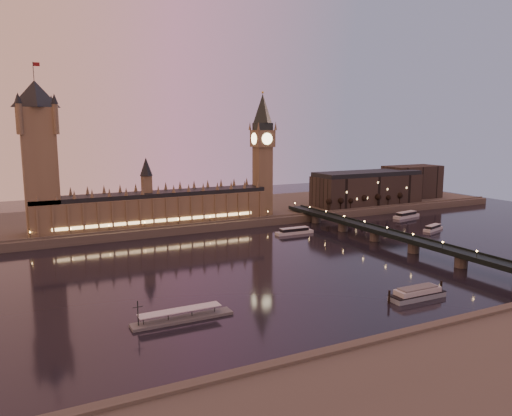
{
  "coord_description": "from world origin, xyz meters",
  "views": [
    {
      "loc": [
        -142.55,
        -254.4,
        81.88
      ],
      "look_at": [
        4.14,
        35.0,
        28.08
      ],
      "focal_mm": 35.0,
      "sensor_mm": 36.0,
      "label": 1
    }
  ],
  "objects_px": {
    "cruise_boat_b": "(406,215)",
    "moored_barge": "(417,293)",
    "pontoon_pier": "(182,318)",
    "cruise_boat_a": "(294,231)"
  },
  "relations": [
    {
      "from": "cruise_boat_b",
      "to": "moored_barge",
      "type": "xyz_separation_m",
      "value": [
        -148.21,
        -163.63,
        0.24
      ]
    },
    {
      "from": "moored_barge",
      "to": "cruise_boat_a",
      "type": "bearing_deg",
      "value": 82.04
    },
    {
      "from": "cruise_boat_a",
      "to": "moored_barge",
      "type": "xyz_separation_m",
      "value": [
        -22.63,
        -150.61,
        0.48
      ]
    },
    {
      "from": "cruise_boat_b",
      "to": "moored_barge",
      "type": "height_order",
      "value": "moored_barge"
    },
    {
      "from": "moored_barge",
      "to": "pontoon_pier",
      "type": "relative_size",
      "value": 0.77
    },
    {
      "from": "cruise_boat_a",
      "to": "pontoon_pier",
      "type": "relative_size",
      "value": 0.7
    },
    {
      "from": "cruise_boat_b",
      "to": "pontoon_pier",
      "type": "bearing_deg",
      "value": -162.89
    },
    {
      "from": "moored_barge",
      "to": "pontoon_pier",
      "type": "height_order",
      "value": "pontoon_pier"
    },
    {
      "from": "cruise_boat_b",
      "to": "moored_barge",
      "type": "bearing_deg",
      "value": -143.36
    },
    {
      "from": "cruise_boat_b",
      "to": "pontoon_pier",
      "type": "relative_size",
      "value": 0.69
    }
  ]
}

